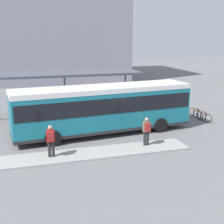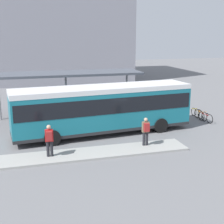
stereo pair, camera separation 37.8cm
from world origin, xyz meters
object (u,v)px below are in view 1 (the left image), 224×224
at_px(bicycle_red, 204,117).
at_px(bicycle_yellow, 196,113).
at_px(pedestrian_waiting, 147,130).
at_px(pedestrian_companion, 51,139).
at_px(bicycle_orange, 199,114).
at_px(city_bus, 104,106).

xyz_separation_m(bicycle_red, bicycle_yellow, (0.12, 1.40, -0.02)).
height_order(pedestrian_waiting, bicycle_yellow, pedestrian_waiting).
bearing_deg(pedestrian_companion, pedestrian_waiting, -83.60).
height_order(pedestrian_companion, bicycle_yellow, pedestrian_companion).
relative_size(bicycle_orange, bicycle_yellow, 1.12).
xyz_separation_m(city_bus, pedestrian_waiting, (1.68, -3.26, -0.78)).
bearing_deg(pedestrian_waiting, bicycle_orange, -49.74).
distance_m(bicycle_red, bicycle_yellow, 1.41).
distance_m(city_bus, bicycle_red, 8.21).
bearing_deg(bicycle_yellow, pedestrian_companion, 110.01).
relative_size(pedestrian_waiting, bicycle_orange, 0.95).
distance_m(city_bus, bicycle_orange, 8.30).
distance_m(city_bus, bicycle_yellow, 8.55).
xyz_separation_m(city_bus, bicycle_yellow, (8.16, 2.08, -1.50)).
xyz_separation_m(pedestrian_waiting, bicycle_red, (6.37, 3.94, -0.71)).
height_order(city_bus, pedestrian_companion, city_bus).
bearing_deg(bicycle_red, bicycle_yellow, -12.58).
bearing_deg(city_bus, bicycle_yellow, 8.69).
distance_m(pedestrian_waiting, bicycle_orange, 7.92).
xyz_separation_m(bicycle_orange, bicycle_yellow, (0.11, 0.70, -0.04)).
height_order(pedestrian_companion, bicycle_orange, pedestrian_companion).
bearing_deg(bicycle_red, bicycle_orange, -8.65).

